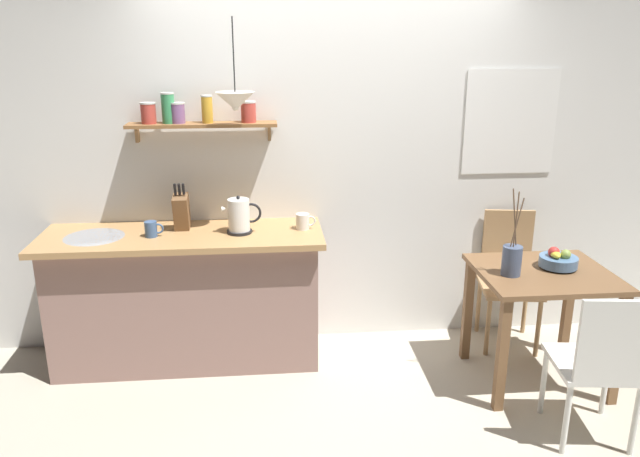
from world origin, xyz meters
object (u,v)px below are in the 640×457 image
at_px(knife_block, 181,211).
at_px(fruit_bowl, 558,260).
at_px(dining_table, 542,292).
at_px(dining_chair_near, 600,361).
at_px(coffee_mug_by_sink, 151,229).
at_px(pendant_lamp, 235,101).
at_px(twig_vase, 512,260).
at_px(electric_kettle, 239,216).
at_px(dining_chair_far, 508,272).
at_px(coffee_mug_spare, 303,221).

bearing_deg(knife_block, fruit_bowl, -11.74).
relative_size(dining_table, fruit_bowl, 3.47).
distance_m(dining_chair_near, fruit_bowl, 0.78).
bearing_deg(coffee_mug_by_sink, fruit_bowl, -8.06).
bearing_deg(dining_chair_near, dining_table, 92.96).
bearing_deg(pendant_lamp, dining_table, -13.23).
xyz_separation_m(dining_chair_near, twig_vase, (-0.27, 0.63, 0.35)).
xyz_separation_m(electric_kettle, coffee_mug_by_sink, (-0.56, -0.03, -0.06)).
distance_m(dining_chair_far, coffee_mug_by_sink, 2.52).
relative_size(twig_vase, electric_kettle, 2.16).
xyz_separation_m(dining_chair_far, electric_kettle, (-1.91, -0.15, 0.52)).
bearing_deg(twig_vase, pendant_lamp, 163.66).
xyz_separation_m(fruit_bowl, pendant_lamp, (-1.99, 0.40, 0.96)).
bearing_deg(dining_chair_far, fruit_bowl, -81.04).
height_order(twig_vase, knife_block, twig_vase).
height_order(dining_chair_far, electric_kettle, electric_kettle).
height_order(dining_chair_near, fruit_bowl, dining_chair_near).
distance_m(dining_chair_far, knife_block, 2.35).
bearing_deg(dining_table, electric_kettle, 167.10).
xyz_separation_m(dining_chair_far, coffee_mug_spare, (-1.49, -0.10, 0.46)).
xyz_separation_m(fruit_bowl, coffee_mug_by_sink, (-2.55, 0.36, 0.17)).
bearing_deg(twig_vase, dining_chair_far, 67.69).
bearing_deg(fruit_bowl, dining_chair_far, 98.96).
bearing_deg(dining_chair_near, knife_block, 152.44).
distance_m(dining_chair_far, pendant_lamp, 2.28).
height_order(fruit_bowl, coffee_mug_by_sink, coffee_mug_by_sink).
bearing_deg(electric_kettle, coffee_mug_by_sink, -177.09).
relative_size(twig_vase, knife_block, 1.71).
height_order(knife_block, coffee_mug_by_sink, knife_block).
distance_m(dining_table, coffee_mug_spare, 1.59).
bearing_deg(knife_block, dining_table, -13.29).
bearing_deg(dining_chair_near, coffee_mug_by_sink, 156.67).
bearing_deg(dining_chair_near, electric_kettle, 150.24).
relative_size(knife_block, pendant_lamp, 0.58).
distance_m(dining_table, dining_chair_far, 0.59).
relative_size(dining_chair_near, coffee_mug_spare, 6.89).
height_order(dining_table, fruit_bowl, fruit_bowl).
bearing_deg(electric_kettle, dining_chair_near, -29.76).
relative_size(fruit_bowl, twig_vase, 0.43).
xyz_separation_m(knife_block, coffee_mug_by_sink, (-0.18, -0.13, -0.08)).
bearing_deg(knife_block, dining_chair_near, -27.56).
xyz_separation_m(dining_chair_far, pendant_lamp, (-1.90, -0.13, 1.25)).
distance_m(dining_table, coffee_mug_by_sink, 2.51).
bearing_deg(electric_kettle, knife_block, 164.85).
height_order(dining_chair_far, coffee_mug_by_sink, coffee_mug_by_sink).
xyz_separation_m(twig_vase, pendant_lamp, (-1.65, 0.48, 0.92)).
xyz_separation_m(dining_chair_near, coffee_mug_spare, (-1.51, 1.14, 0.48)).
relative_size(dining_chair_near, electric_kettle, 3.57).
bearing_deg(dining_chair_near, twig_vase, 113.32).
height_order(dining_chair_far, pendant_lamp, pendant_lamp).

